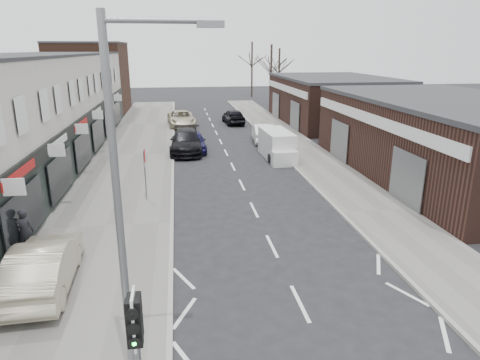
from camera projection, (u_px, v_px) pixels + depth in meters
name	position (u px, v px, depth m)	size (l,w,h in m)	color
ground	(321.00, 346.00, 11.17)	(160.00, 160.00, 0.00)	black
pavement_left	(134.00, 155.00, 31.03)	(5.50, 64.00, 0.12)	slate
pavement_right	(300.00, 149.00, 32.75)	(3.50, 64.00, 0.12)	slate
shop_terrace_left	(16.00, 114.00, 26.71)	(8.00, 41.00, 7.10)	beige
brick_block_far	(91.00, 79.00, 50.69)	(8.00, 10.00, 8.00)	#42271C
right_unit_near	(449.00, 140.00, 25.47)	(10.00, 18.00, 4.50)	#331D17
right_unit_far	(332.00, 101.00, 44.38)	(10.00, 16.00, 4.50)	#331D17
tree_far_a	(270.00, 106.00, 57.80)	(3.60, 3.60, 8.00)	#382D26
tree_far_b	(278.00, 101.00, 63.82)	(3.60, 3.60, 7.50)	#382D26
tree_far_c	(252.00, 97.00, 69.08)	(3.60, 3.60, 8.50)	#382D26
traffic_light	(136.00, 331.00, 7.95)	(0.28, 0.60, 3.10)	slate
street_lamp	(126.00, 198.00, 8.43)	(2.23, 0.22, 8.00)	slate
warning_sign	(145.00, 159.00, 21.16)	(0.12, 0.80, 2.70)	slate
white_van	(277.00, 145.00, 30.18)	(1.90, 4.99, 1.92)	white
sedan_on_pavement	(44.00, 265.00, 13.49)	(1.66, 4.76, 1.57)	#AEA68B
pedestrian	(25.00, 232.00, 15.67)	(0.66, 0.43, 1.80)	black
parked_car_left_a	(194.00, 141.00, 32.28)	(1.77, 4.39, 1.50)	#171543
parked_car_left_b	(186.00, 142.00, 31.83)	(2.31, 5.67, 1.65)	black
parked_car_left_c	(181.00, 119.00, 42.61)	(2.54, 5.51, 1.53)	#C0B799
parked_car_right_a	(263.00, 133.00, 35.49)	(1.60, 4.59, 1.51)	white
parked_car_right_b	(233.00, 116.00, 43.99)	(1.82, 4.52, 1.54)	black
parked_car_right_c	(233.00, 117.00, 44.59)	(1.75, 4.31, 1.25)	#121538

